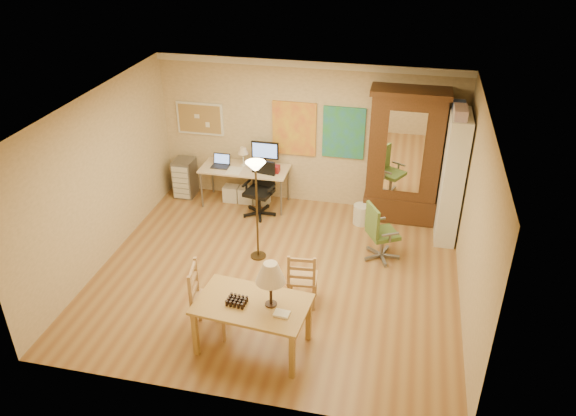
% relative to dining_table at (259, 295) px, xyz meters
% --- Properties ---
extents(floor, '(5.50, 5.50, 0.00)m').
position_rel_dining_table_xyz_m(floor, '(-0.17, 1.59, -0.84)').
color(floor, brown).
rests_on(floor, ground).
extents(crown_molding, '(5.50, 0.08, 0.12)m').
position_rel_dining_table_xyz_m(crown_molding, '(-0.17, 4.05, 1.80)').
color(crown_molding, white).
rests_on(crown_molding, floor).
extents(corkboard, '(0.90, 0.04, 0.62)m').
position_rel_dining_table_xyz_m(corkboard, '(-2.22, 4.06, 0.66)').
color(corkboard, '#A9874F').
rests_on(corkboard, floor).
extents(art_panel_left, '(0.80, 0.04, 1.00)m').
position_rel_dining_table_xyz_m(art_panel_left, '(-0.42, 4.06, 0.61)').
color(art_panel_left, yellow).
rests_on(art_panel_left, floor).
extents(art_panel_right, '(0.75, 0.04, 0.95)m').
position_rel_dining_table_xyz_m(art_panel_right, '(0.48, 4.06, 0.61)').
color(art_panel_right, teal).
rests_on(art_panel_right, floor).
extents(dining_table, '(1.48, 0.97, 1.32)m').
position_rel_dining_table_xyz_m(dining_table, '(0.00, 0.00, 0.00)').
color(dining_table, olive).
rests_on(dining_table, floor).
extents(ladder_chair_back, '(0.44, 0.43, 0.88)m').
position_rel_dining_table_xyz_m(ladder_chair_back, '(0.35, 1.00, -0.43)').
color(ladder_chair_back, tan).
rests_on(ladder_chair_back, floor).
extents(ladder_chair_left, '(0.54, 0.55, 1.04)m').
position_rel_dining_table_xyz_m(ladder_chair_left, '(-0.75, 0.16, -0.35)').
color(ladder_chair_left, tan).
rests_on(ladder_chair_left, floor).
extents(torchiere_lamp, '(0.31, 0.31, 1.68)m').
position_rel_dining_table_xyz_m(torchiere_lamp, '(-0.57, 2.01, 0.51)').
color(torchiere_lamp, '#3B2D17').
rests_on(torchiere_lamp, floor).
extents(computer_desk, '(1.62, 0.71, 1.23)m').
position_rel_dining_table_xyz_m(computer_desk, '(-1.25, 3.74, -0.39)').
color(computer_desk, tan).
rests_on(computer_desk, floor).
extents(office_chair_black, '(0.62, 0.62, 1.00)m').
position_rel_dining_table_xyz_m(office_chair_black, '(-0.90, 3.37, -0.57)').
color(office_chair_black, black).
rests_on(office_chair_black, floor).
extents(office_chair_green, '(0.60, 0.60, 0.97)m').
position_rel_dining_table_xyz_m(office_chair_green, '(1.35, 2.40, -0.58)').
color(office_chair_green, slate).
rests_on(office_chair_green, floor).
extents(drawer_cart, '(0.37, 0.44, 0.74)m').
position_rel_dining_table_xyz_m(drawer_cart, '(-2.52, 3.78, -0.47)').
color(drawer_cart, slate).
rests_on(drawer_cart, floor).
extents(armoire, '(1.30, 0.62, 2.40)m').
position_rel_dining_table_xyz_m(armoire, '(1.58, 3.83, 0.21)').
color(armoire, '#39240F').
rests_on(armoire, floor).
extents(bookshelf, '(0.33, 0.88, 2.19)m').
position_rel_dining_table_xyz_m(bookshelf, '(2.38, 3.36, 0.25)').
color(bookshelf, white).
rests_on(bookshelf, floor).
extents(wastebin, '(0.29, 0.29, 0.36)m').
position_rel_dining_table_xyz_m(wastebin, '(0.94, 3.43, -0.66)').
color(wastebin, silver).
rests_on(wastebin, floor).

